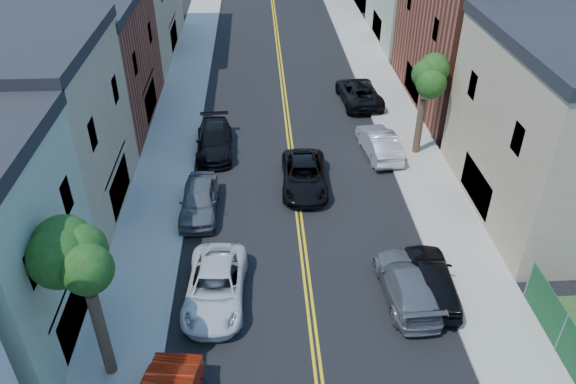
{
  "coord_description": "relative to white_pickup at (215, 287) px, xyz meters",
  "views": [
    {
      "loc": [
        -1.93,
        -0.11,
        17.6
      ],
      "look_at": [
        -0.62,
        23.06,
        2.0
      ],
      "focal_mm": 34.47,
      "sensor_mm": 36.0,
      "label": 1
    }
  ],
  "objects": [
    {
      "name": "sidewalk_left",
      "position": [
        -3.81,
        22.3,
        -0.68
      ],
      "size": [
        3.2,
        100.0,
        0.15
      ],
      "primitive_type": "cube",
      "color": "gray",
      "rests_on": "ground"
    },
    {
      "name": "sidewalk_right",
      "position": [
        11.99,
        22.3,
        -0.68
      ],
      "size": [
        3.2,
        100.0,
        0.15
      ],
      "primitive_type": "cube",
      "color": "gray",
      "rests_on": "ground"
    },
    {
      "name": "curb_left",
      "position": [
        -2.06,
        22.3,
        -0.68
      ],
      "size": [
        0.3,
        100.0,
        0.15
      ],
      "primitive_type": "cube",
      "color": "gray",
      "rests_on": "ground"
    },
    {
      "name": "curb_right",
      "position": [
        10.24,
        22.3,
        -0.68
      ],
      "size": [
        0.3,
        100.0,
        0.15
      ],
      "primitive_type": "cube",
      "color": "gray",
      "rests_on": "ground"
    },
    {
      "name": "bldg_left_tan_near",
      "position": [
        -9.91,
        7.3,
        3.74
      ],
      "size": [
        9.0,
        10.0,
        9.0
      ],
      "primitive_type": "cube",
      "color": "#998466",
      "rests_on": "ground"
    },
    {
      "name": "bldg_left_brick",
      "position": [
        -9.91,
        18.3,
        3.24
      ],
      "size": [
        9.0,
        12.0,
        8.0
      ],
      "primitive_type": "cube",
      "color": "brown",
      "rests_on": "ground"
    },
    {
      "name": "bldg_right_tan",
      "position": [
        18.09,
        6.3,
        3.74
      ],
      "size": [
        9.0,
        12.0,
        9.0
      ],
      "primitive_type": "cube",
      "color": "#998466",
      "rests_on": "ground"
    },
    {
      "name": "bldg_right_brick",
      "position": [
        18.09,
        20.3,
        4.24
      ],
      "size": [
        9.0,
        14.0,
        10.0
      ],
      "primitive_type": "cube",
      "color": "brown",
      "rests_on": "ground"
    },
    {
      "name": "tree_left_mid",
      "position": [
        -3.78,
        -3.69,
        5.82
      ],
      "size": [
        5.2,
        5.2,
        9.29
      ],
      "color": "#34251A",
      "rests_on": "sidewalk_left"
    },
    {
      "name": "tree_right_far",
      "position": [
        12.01,
        12.31,
        5.0
      ],
      "size": [
        4.4,
        4.4,
        8.03
      ],
      "color": "#34251A",
      "rests_on": "sidewalk_right"
    },
    {
      "name": "white_pickup",
      "position": [
        0.0,
        0.0,
        0.0
      ],
      "size": [
        2.79,
        5.59,
        1.52
      ],
      "primitive_type": "imported",
      "rotation": [
        0.0,
        0.0,
        -0.05
      ],
      "color": "silver",
      "rests_on": "ground"
    },
    {
      "name": "grey_car_left",
      "position": [
        -1.21,
        6.63,
        0.06
      ],
      "size": [
        2.02,
        4.85,
        1.64
      ],
      "primitive_type": "imported",
      "rotation": [
        0.0,
        0.0,
        -0.02
      ],
      "color": "#525459",
      "rests_on": "ground"
    },
    {
      "name": "black_car_left",
      "position": [
        -0.77,
        13.26,
        0.03
      ],
      "size": [
        2.4,
        5.52,
        1.58
      ],
      "primitive_type": "imported",
      "rotation": [
        0.0,
        0.0,
        0.03
      ],
      "color": "black",
      "rests_on": "ground"
    },
    {
      "name": "grey_car_right",
      "position": [
        8.38,
        -0.29,
        -0.0
      ],
      "size": [
        2.33,
        5.29,
        1.51
      ],
      "primitive_type": "imported",
      "rotation": [
        0.0,
        0.0,
        3.18
      ],
      "color": "#585A5F",
      "rests_on": "ground"
    },
    {
      "name": "black_car_right",
      "position": [
        9.51,
        -0.1,
        0.07
      ],
      "size": [
        2.29,
        5.01,
        1.66
      ],
      "primitive_type": "imported",
      "rotation": [
        0.0,
        0.0,
        3.07
      ],
      "color": "black",
      "rests_on": "ground"
    },
    {
      "name": "silver_car_right",
      "position": [
        9.59,
        12.32,
        0.06
      ],
      "size": [
        2.26,
        5.11,
        1.63
      ],
      "primitive_type": "imported",
      "rotation": [
        0.0,
        0.0,
        3.25
      ],
      "color": "#B8BAC1",
      "rests_on": "ground"
    },
    {
      "name": "dark_car_right_far",
      "position": [
        9.59,
        20.18,
        0.05
      ],
      "size": [
        3.12,
        6.01,
        1.62
      ],
      "primitive_type": "imported",
      "rotation": [
        0.0,
        0.0,
        3.22
      ],
      "color": "black",
      "rests_on": "ground"
    },
    {
      "name": "black_suv_lane",
      "position": [
        4.59,
        8.82,
        0.0
      ],
      "size": [
        2.74,
        5.58,
        1.52
      ],
      "primitive_type": "imported",
      "rotation": [
        0.0,
        0.0,
        -0.04
      ],
      "color": "black",
      "rests_on": "ground"
    }
  ]
}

